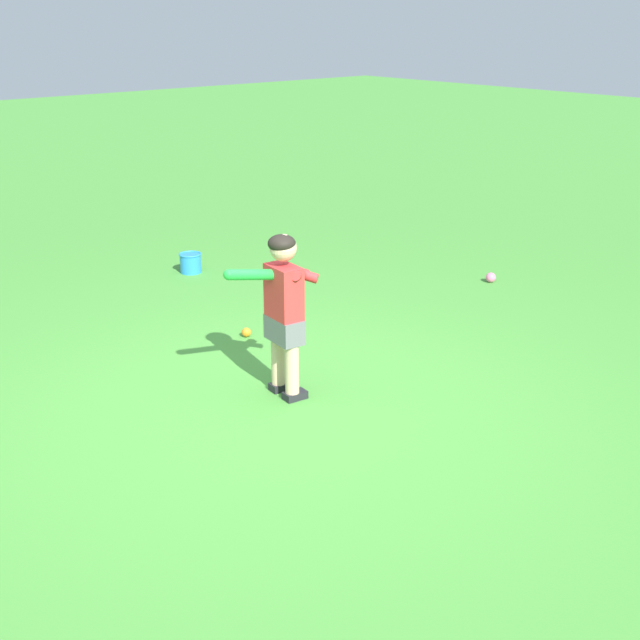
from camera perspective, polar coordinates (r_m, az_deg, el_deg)
name	(u,v)px	position (r m, az deg, el deg)	size (l,w,h in m)	color
ground_plane	(279,406)	(5.42, -2.75, -5.82)	(40.00, 40.00, 0.00)	#479338
child_batter	(283,301)	(5.33, -2.48, 1.29)	(0.32, 0.62, 1.08)	#232328
play_ball_by_bucket	(491,277)	(7.98, 11.40, 2.82)	(0.09, 0.09, 0.09)	pink
play_ball_center_lawn	(246,332)	(6.54, -4.97, -0.83)	(0.07, 0.07, 0.07)	orange
toy_bucket	(191,263)	(8.20, -8.69, 3.84)	(0.22, 0.22, 0.19)	#2884DB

